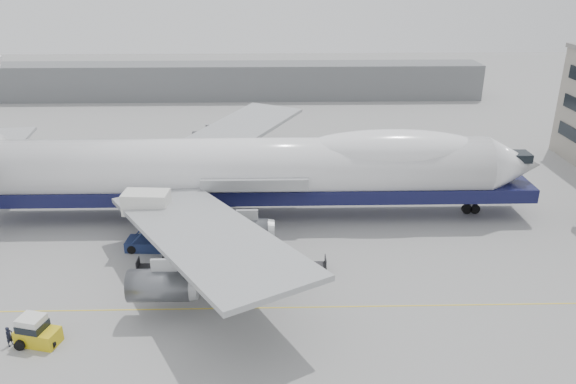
{
  "coord_description": "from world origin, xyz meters",
  "views": [
    {
      "loc": [
        3.07,
        -44.78,
        26.29
      ],
      "look_at": [
        4.35,
        6.0,
        5.28
      ],
      "focal_mm": 35.0,
      "sensor_mm": 36.0,
      "label": 1
    }
  ],
  "objects_px": {
    "baggage_tug": "(36,332)",
    "ground_worker": "(9,336)",
    "catering_truck": "(148,217)",
    "airliner": "(252,168)"
  },
  "relations": [
    {
      "from": "baggage_tug",
      "to": "ground_worker",
      "type": "bearing_deg",
      "value": -158.46
    },
    {
      "from": "catering_truck",
      "to": "airliner",
      "type": "bearing_deg",
      "value": 41.29
    },
    {
      "from": "airliner",
      "to": "ground_worker",
      "type": "height_order",
      "value": "airliner"
    },
    {
      "from": "airliner",
      "to": "baggage_tug",
      "type": "bearing_deg",
      "value": -124.69
    },
    {
      "from": "catering_truck",
      "to": "ground_worker",
      "type": "distance_m",
      "value": 16.78
    },
    {
      "from": "baggage_tug",
      "to": "ground_worker",
      "type": "xyz_separation_m",
      "value": [
        -1.87,
        -0.23,
        -0.21
      ]
    },
    {
      "from": "baggage_tug",
      "to": "catering_truck",
      "type": "bearing_deg",
      "value": 83.96
    },
    {
      "from": "baggage_tug",
      "to": "ground_worker",
      "type": "height_order",
      "value": "baggage_tug"
    },
    {
      "from": "airliner",
      "to": "ground_worker",
      "type": "distance_m",
      "value": 28.59
    },
    {
      "from": "catering_truck",
      "to": "baggage_tug",
      "type": "height_order",
      "value": "catering_truck"
    }
  ]
}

